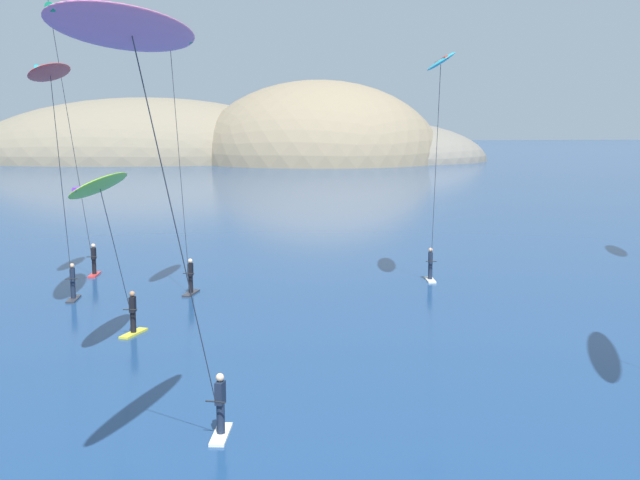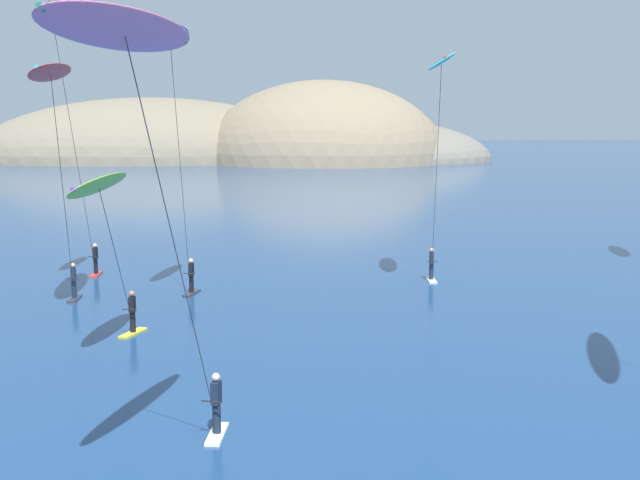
{
  "view_description": "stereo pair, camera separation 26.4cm",
  "coord_description": "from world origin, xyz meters",
  "px_view_note": "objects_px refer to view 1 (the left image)",
  "views": [
    {
      "loc": [
        -14.75,
        -4.26,
        8.26
      ],
      "look_at": [
        -10.65,
        29.59,
        3.09
      ],
      "focal_mm": 45.0,
      "sensor_mm": 36.0,
      "label": 1
    },
    {
      "loc": [
        -14.49,
        -4.29,
        8.26
      ],
      "look_at": [
        -10.65,
        29.59,
        3.09
      ],
      "focal_mm": 45.0,
      "sensor_mm": 36.0,
      "label": 2
    }
  ],
  "objects_px": {
    "kitesurfer_pink": "(142,73)",
    "kitesurfer_cyan": "(440,82)",
    "kitesurfer_lime": "(103,198)",
    "kitesurfer_orange": "(53,26)",
    "kitesurfer_red": "(52,88)",
    "kitesurfer_blue": "(172,60)"
  },
  "relations": [
    {
      "from": "kitesurfer_red",
      "to": "kitesurfer_orange",
      "type": "xyz_separation_m",
      "value": [
        -0.66,
        4.16,
        2.93
      ]
    },
    {
      "from": "kitesurfer_red",
      "to": "kitesurfer_cyan",
      "type": "bearing_deg",
      "value": 10.88
    },
    {
      "from": "kitesurfer_orange",
      "to": "kitesurfer_blue",
      "type": "relative_size",
      "value": 1.17
    },
    {
      "from": "kitesurfer_orange",
      "to": "kitesurfer_cyan",
      "type": "bearing_deg",
      "value": -2.89
    },
    {
      "from": "kitesurfer_red",
      "to": "kitesurfer_lime",
      "type": "xyz_separation_m",
      "value": [
        2.75,
        -6.17,
        -3.88
      ]
    },
    {
      "from": "kitesurfer_pink",
      "to": "kitesurfer_cyan",
      "type": "height_order",
      "value": "kitesurfer_cyan"
    },
    {
      "from": "kitesurfer_red",
      "to": "kitesurfer_pink",
      "type": "xyz_separation_m",
      "value": [
        5.26,
        -17.55,
        -0.32
      ]
    },
    {
      "from": "kitesurfer_red",
      "to": "kitesurfer_lime",
      "type": "distance_m",
      "value": 7.79
    },
    {
      "from": "kitesurfer_orange",
      "to": "kitesurfer_cyan",
      "type": "distance_m",
      "value": 17.85
    },
    {
      "from": "kitesurfer_red",
      "to": "kitesurfer_blue",
      "type": "xyz_separation_m",
      "value": [
        4.71,
        1.67,
        1.28
      ]
    },
    {
      "from": "kitesurfer_red",
      "to": "kitesurfer_cyan",
      "type": "height_order",
      "value": "kitesurfer_cyan"
    },
    {
      "from": "kitesurfer_cyan",
      "to": "kitesurfer_lime",
      "type": "bearing_deg",
      "value": -146.5
    },
    {
      "from": "kitesurfer_orange",
      "to": "kitesurfer_blue",
      "type": "xyz_separation_m",
      "value": [
        5.37,
        -2.49,
        -1.65
      ]
    },
    {
      "from": "kitesurfer_pink",
      "to": "kitesurfer_lime",
      "type": "relative_size",
      "value": 1.59
    },
    {
      "from": "kitesurfer_cyan",
      "to": "kitesurfer_blue",
      "type": "distance_m",
      "value": 12.42
    },
    {
      "from": "kitesurfer_orange",
      "to": "kitesurfer_blue",
      "type": "distance_m",
      "value": 6.14
    },
    {
      "from": "kitesurfer_red",
      "to": "kitesurfer_pink",
      "type": "relative_size",
      "value": 1.01
    },
    {
      "from": "kitesurfer_pink",
      "to": "kitesurfer_lime",
      "type": "xyz_separation_m",
      "value": [
        -2.51,
        11.38,
        -3.56
      ]
    },
    {
      "from": "kitesurfer_red",
      "to": "kitesurfer_lime",
      "type": "height_order",
      "value": "kitesurfer_red"
    },
    {
      "from": "kitesurfer_orange",
      "to": "kitesurfer_lime",
      "type": "height_order",
      "value": "kitesurfer_orange"
    },
    {
      "from": "kitesurfer_pink",
      "to": "kitesurfer_cyan",
      "type": "xyz_separation_m",
      "value": [
        11.74,
        20.82,
        0.79
      ]
    },
    {
      "from": "kitesurfer_lime",
      "to": "kitesurfer_pink",
      "type": "bearing_deg",
      "value": -77.56
    }
  ]
}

